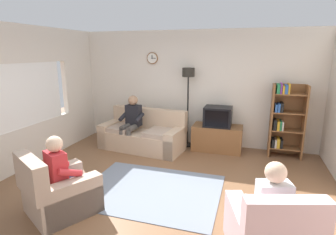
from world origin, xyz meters
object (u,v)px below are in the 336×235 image
at_px(couch, 143,135).
at_px(floor_lamp, 188,85).
at_px(tv_stand, 217,138).
at_px(tv, 218,117).
at_px(person_in_left_armchair, 63,170).
at_px(person_in_right_armchair, 269,203).
at_px(bookshelf, 284,119).
at_px(armchair_near_window, 59,193).
at_px(armchair_near_bookshelf, 270,234).
at_px(person_on_couch, 131,120).

relative_size(couch, floor_lamp, 1.08).
height_order(tv_stand, floor_lamp, floor_lamp).
distance_m(tv, floor_lamp, 0.98).
height_order(couch, person_in_left_armchair, person_in_left_armchair).
distance_m(person_in_left_armchair, person_in_right_armchair, 2.68).
height_order(bookshelf, person_in_left_armchair, bookshelf).
distance_m(tv_stand, person_in_left_armchair, 3.56).
distance_m(tv, armchair_near_window, 3.64).
bearing_deg(person_in_left_armchair, floor_lamp, 72.29).
bearing_deg(person_in_left_armchair, person_in_right_armchair, -1.18).
bearing_deg(person_in_left_armchair, armchair_near_bookshelf, -2.98).
height_order(armchair_near_window, person_on_couch, person_on_couch).
bearing_deg(person_on_couch, armchair_near_bookshelf, -43.59).
relative_size(tv_stand, bookshelf, 0.70).
distance_m(tv_stand, armchair_near_window, 3.63).
height_order(person_on_couch, person_in_right_armchair, person_on_couch).
xyz_separation_m(couch, person_in_right_armchair, (2.60, -2.75, 0.29)).
distance_m(bookshelf, armchair_near_bookshelf, 3.37).
distance_m(couch, bookshelf, 3.12).
bearing_deg(person_in_left_armchair, armchair_near_window, -119.37).
bearing_deg(floor_lamp, bookshelf, -0.75).
relative_size(couch, tv_stand, 1.81).
distance_m(tv, bookshelf, 1.39).
relative_size(bookshelf, floor_lamp, 0.85).
xyz_separation_m(couch, armchair_near_bookshelf, (2.63, -2.83, -0.02)).
xyz_separation_m(armchair_near_window, person_on_couch, (-0.11, 2.66, 0.41)).
height_order(armchair_near_window, person_in_left_armchair, person_in_left_armchair).
bearing_deg(person_in_left_armchair, couch, 88.34).
relative_size(bookshelf, person_on_couch, 1.27).
relative_size(tv_stand, person_in_right_armchair, 0.98).
height_order(tv, person_in_right_armchair, person_in_right_armchair).
bearing_deg(armchair_near_window, armchair_near_bookshelf, -1.31).
height_order(floor_lamp, armchair_near_window, floor_lamp).
distance_m(tv, person_in_left_armchair, 3.52).
relative_size(tv_stand, floor_lamp, 0.59).
xyz_separation_m(person_on_couch, person_in_right_armchair, (2.83, -2.64, -0.09)).
distance_m(armchair_near_bookshelf, person_in_right_armchair, 0.33).
height_order(armchair_near_bookshelf, person_on_couch, person_on_couch).
relative_size(couch, tv, 3.32).
xyz_separation_m(floor_lamp, armchair_near_bookshelf, (1.69, -3.33, -1.16)).
bearing_deg(tv, armchair_near_window, -119.55).
height_order(tv_stand, person_in_right_armchair, person_in_right_armchair).
xyz_separation_m(tv_stand, bookshelf, (1.39, 0.07, 0.52)).
distance_m(tv, armchair_near_bookshelf, 3.38).
xyz_separation_m(tv, person_in_left_armchair, (-1.74, -3.06, -0.19)).
distance_m(armchair_near_bookshelf, person_on_couch, 3.97).
relative_size(bookshelf, armchair_near_window, 1.36).
bearing_deg(person_in_right_armchair, tv_stand, 106.70).
xyz_separation_m(floor_lamp, person_on_couch, (-1.17, -0.60, -0.75)).
height_order(couch, armchair_near_bookshelf, same).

